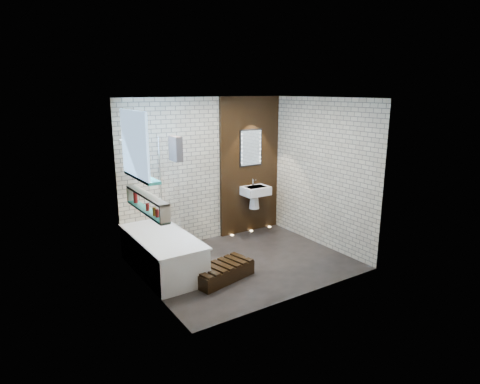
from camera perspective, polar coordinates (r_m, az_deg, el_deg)
ground at (r=6.67m, az=0.71°, el=-9.89°), size 3.20×3.20×0.00m
room_shell at (r=6.25m, az=0.75°, el=1.05°), size 3.24×3.20×2.60m
walnut_panel at (r=7.80m, az=1.37°, el=3.69°), size 1.30×0.06×2.60m
clerestory_window at (r=5.76m, az=-14.38°, el=5.57°), size 0.18×1.00×0.94m
display_niche at (r=5.74m, az=-12.93°, el=-1.56°), size 0.14×1.30×0.26m
bathtub at (r=6.40m, az=-10.84°, el=-8.40°), size 0.79×1.74×0.70m
bath_screen at (r=6.62m, az=-9.86°, el=1.40°), size 0.01×0.78×1.40m
towel at (r=6.25m, az=-9.02°, el=6.01°), size 0.11×0.29×0.38m
shower_head at (r=6.40m, az=-13.91°, el=7.31°), size 0.18×0.18×0.02m
washbasin at (r=7.76m, az=2.16°, el=-0.24°), size 0.50×0.36×0.58m
led_mirror at (r=7.72m, az=1.54°, el=6.21°), size 0.50×0.02×0.70m
walnut_step at (r=6.10m, az=-2.47°, el=-11.21°), size 1.01×0.61×0.21m
niche_bottles at (r=5.79m, az=-13.07°, el=-1.80°), size 0.06×0.89×0.15m
sill_vases at (r=5.89m, az=-13.79°, el=3.20°), size 0.18×0.18×0.18m
floor_uplights at (r=8.08m, az=1.60°, el=-5.44°), size 0.96×0.06×0.01m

